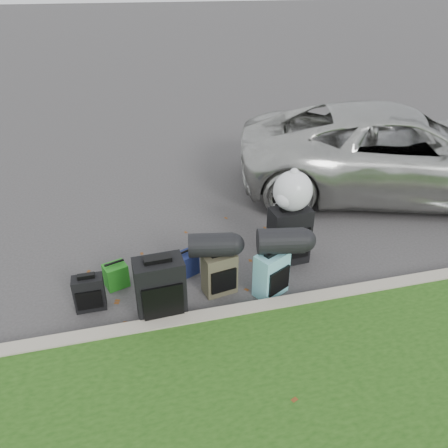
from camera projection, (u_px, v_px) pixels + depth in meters
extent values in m
plane|color=#383535|center=(235.00, 266.00, 5.83)|extent=(120.00, 120.00, 0.00)
cube|color=#9E937F|center=(259.00, 310.00, 4.95)|extent=(120.00, 0.18, 0.15)
imported|color=#B7B7B2|center=(397.00, 152.00, 7.46)|extent=(5.87, 4.06, 1.49)
cube|color=black|center=(89.00, 293.00, 5.00)|extent=(0.34, 0.19, 0.43)
cube|color=black|center=(160.00, 290.00, 4.78)|extent=(0.55, 0.35, 0.77)
cube|color=#3C3827|center=(219.00, 273.00, 5.25)|extent=(0.42, 0.31, 0.53)
cube|color=#5B9FAE|center=(271.00, 274.00, 5.20)|extent=(0.46, 0.39, 0.57)
cube|color=black|center=(289.00, 235.00, 5.76)|extent=(0.54, 0.35, 0.78)
cube|color=#227E1C|center=(116.00, 275.00, 5.39)|extent=(0.32, 0.29, 0.30)
cube|color=#151F4C|center=(186.00, 264.00, 5.62)|extent=(0.34, 0.31, 0.30)
cylinder|color=black|center=(211.00, 245.00, 5.04)|extent=(0.56, 0.37, 0.28)
cylinder|color=black|center=(281.00, 241.00, 5.03)|extent=(0.59, 0.40, 0.30)
sphere|color=white|center=(293.00, 191.00, 5.46)|extent=(0.50, 0.50, 0.50)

